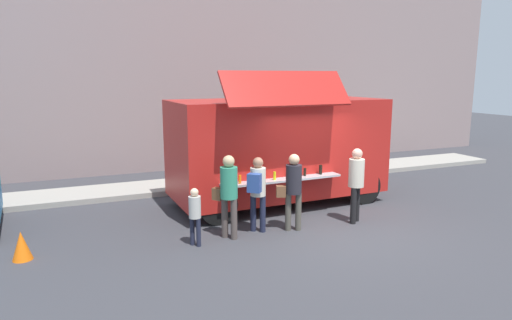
{
  "coord_description": "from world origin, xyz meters",
  "views": [
    {
      "loc": [
        -5.36,
        -7.92,
        3.37
      ],
      "look_at": [
        -1.07,
        2.18,
        1.3
      ],
      "focal_mm": 31.24,
      "sensor_mm": 36.0,
      "label": 1
    }
  ],
  "objects_px": {
    "customer_front_ordering": "(293,186)",
    "customer_extra_browsing": "(356,179)",
    "customer_mid_with_backpack": "(257,187)",
    "child_near_queue": "(195,212)",
    "customer_rear_waiting": "(228,190)",
    "trash_bin": "(343,162)",
    "traffic_cone_orange": "(22,246)",
    "food_truck_main": "(278,147)"
  },
  "relations": [
    {
      "from": "trash_bin",
      "to": "customer_mid_with_backpack",
      "type": "distance_m",
      "value": 6.62
    },
    {
      "from": "food_truck_main",
      "to": "child_near_queue",
      "type": "relative_size",
      "value": 4.7
    },
    {
      "from": "customer_mid_with_backpack",
      "to": "customer_extra_browsing",
      "type": "distance_m",
      "value": 2.37
    },
    {
      "from": "trash_bin",
      "to": "traffic_cone_orange",
      "type": "bearing_deg",
      "value": -158.08
    },
    {
      "from": "traffic_cone_orange",
      "to": "customer_rear_waiting",
      "type": "distance_m",
      "value": 4.02
    },
    {
      "from": "food_truck_main",
      "to": "trash_bin",
      "type": "height_order",
      "value": "food_truck_main"
    },
    {
      "from": "trash_bin",
      "to": "customer_rear_waiting",
      "type": "relative_size",
      "value": 0.5
    },
    {
      "from": "customer_mid_with_backpack",
      "to": "customer_rear_waiting",
      "type": "xyz_separation_m",
      "value": [
        -0.7,
        -0.11,
        0.04
      ]
    },
    {
      "from": "traffic_cone_orange",
      "to": "customer_rear_waiting",
      "type": "xyz_separation_m",
      "value": [
        3.93,
        -0.43,
        0.78
      ]
    },
    {
      "from": "traffic_cone_orange",
      "to": "customer_extra_browsing",
      "type": "xyz_separation_m",
      "value": [
        6.99,
        -0.6,
        0.77
      ]
    },
    {
      "from": "customer_rear_waiting",
      "to": "child_near_queue",
      "type": "bearing_deg",
      "value": 155.1
    },
    {
      "from": "food_truck_main",
      "to": "customer_extra_browsing",
      "type": "relative_size",
      "value": 3.2
    },
    {
      "from": "traffic_cone_orange",
      "to": "child_near_queue",
      "type": "distance_m",
      "value": 3.24
    },
    {
      "from": "food_truck_main",
      "to": "customer_mid_with_backpack",
      "type": "relative_size",
      "value": 3.38
    },
    {
      "from": "food_truck_main",
      "to": "customer_rear_waiting",
      "type": "distance_m",
      "value": 2.96
    },
    {
      "from": "customer_front_ordering",
      "to": "customer_extra_browsing",
      "type": "height_order",
      "value": "customer_extra_browsing"
    },
    {
      "from": "customer_rear_waiting",
      "to": "child_near_queue",
      "type": "height_order",
      "value": "customer_rear_waiting"
    },
    {
      "from": "customer_rear_waiting",
      "to": "child_near_queue",
      "type": "distance_m",
      "value": 0.85
    },
    {
      "from": "food_truck_main",
      "to": "customer_extra_browsing",
      "type": "bearing_deg",
      "value": -68.29
    },
    {
      "from": "trash_bin",
      "to": "child_near_queue",
      "type": "height_order",
      "value": "child_near_queue"
    },
    {
      "from": "customer_front_ordering",
      "to": "customer_extra_browsing",
      "type": "bearing_deg",
      "value": -72.73
    },
    {
      "from": "customer_rear_waiting",
      "to": "food_truck_main",
      "type": "bearing_deg",
      "value": 7.57
    },
    {
      "from": "food_truck_main",
      "to": "child_near_queue",
      "type": "bearing_deg",
      "value": -144.79
    },
    {
      "from": "customer_rear_waiting",
      "to": "customer_extra_browsing",
      "type": "xyz_separation_m",
      "value": [
        3.06,
        -0.17,
        -0.01
      ]
    },
    {
      "from": "customer_extra_browsing",
      "to": "child_near_queue",
      "type": "distance_m",
      "value": 3.84
    },
    {
      "from": "customer_mid_with_backpack",
      "to": "child_near_queue",
      "type": "relative_size",
      "value": 1.39
    },
    {
      "from": "customer_mid_with_backpack",
      "to": "child_near_queue",
      "type": "distance_m",
      "value": 1.52
    },
    {
      "from": "customer_front_ordering",
      "to": "customer_mid_with_backpack",
      "type": "distance_m",
      "value": 0.78
    },
    {
      "from": "child_near_queue",
      "to": "trash_bin",
      "type": "bearing_deg",
      "value": -2.66
    },
    {
      "from": "customer_rear_waiting",
      "to": "child_near_queue",
      "type": "xyz_separation_m",
      "value": [
        -0.76,
        -0.15,
        -0.34
      ]
    },
    {
      "from": "customer_front_ordering",
      "to": "customer_rear_waiting",
      "type": "xyz_separation_m",
      "value": [
        -1.46,
        0.1,
        0.04
      ]
    },
    {
      "from": "trash_bin",
      "to": "customer_extra_browsing",
      "type": "relative_size",
      "value": 0.51
    },
    {
      "from": "child_near_queue",
      "to": "customer_extra_browsing",
      "type": "bearing_deg",
      "value": -37.49
    },
    {
      "from": "child_near_queue",
      "to": "traffic_cone_orange",
      "type": "bearing_deg",
      "value": 132.6
    },
    {
      "from": "traffic_cone_orange",
      "to": "customer_mid_with_backpack",
      "type": "height_order",
      "value": "customer_mid_with_backpack"
    },
    {
      "from": "customer_front_ordering",
      "to": "traffic_cone_orange",
      "type": "bearing_deg",
      "value": 104.54
    },
    {
      "from": "trash_bin",
      "to": "food_truck_main",
      "type": "bearing_deg",
      "value": -147.53
    },
    {
      "from": "food_truck_main",
      "to": "customer_mid_with_backpack",
      "type": "height_order",
      "value": "food_truck_main"
    },
    {
      "from": "customer_rear_waiting",
      "to": "customer_extra_browsing",
      "type": "bearing_deg",
      "value": -39.12
    },
    {
      "from": "customer_mid_with_backpack",
      "to": "child_near_queue",
      "type": "xyz_separation_m",
      "value": [
        -1.47,
        -0.26,
        -0.3
      ]
    },
    {
      "from": "customer_front_ordering",
      "to": "child_near_queue",
      "type": "relative_size",
      "value": 1.44
    },
    {
      "from": "trash_bin",
      "to": "customer_front_ordering",
      "type": "height_order",
      "value": "customer_front_ordering"
    }
  ]
}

